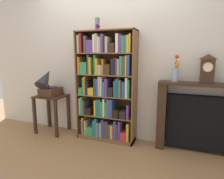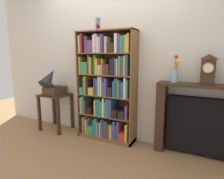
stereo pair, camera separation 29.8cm
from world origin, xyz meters
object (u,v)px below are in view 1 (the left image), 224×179
object	(u,v)px
cup_stack	(97,24)
side_table_left	(52,105)
bookshelf	(106,90)
gramophone	(48,84)
flower_vase	(176,71)
fireplace_mantel	(203,119)
mantel_clock	(207,69)

from	to	relation	value
cup_stack	side_table_left	world-z (taller)	cup_stack
bookshelf	gramophone	size ratio (longest dim) A/B	3.37
cup_stack	flower_vase	world-z (taller)	cup_stack
bookshelf	fireplace_mantel	world-z (taller)	bookshelf
flower_vase	cup_stack	bearing A→B (deg)	-177.08
side_table_left	fireplace_mantel	xyz separation A→B (m)	(2.42, 0.11, 0.01)
bookshelf	cup_stack	xyz separation A→B (m)	(-0.12, -0.02, 0.99)
cup_stack	mantel_clock	distance (m)	1.65
fireplace_mantel	mantel_clock	distance (m)	0.69
flower_vase	mantel_clock	bearing A→B (deg)	0.09
side_table_left	mantel_clock	world-z (taller)	mantel_clock
flower_vase	side_table_left	bearing A→B (deg)	-177.45
cup_stack	fireplace_mantel	bearing A→B (deg)	3.08
cup_stack	mantel_clock	size ratio (longest dim) A/B	0.49
gramophone	flower_vase	distance (m)	2.05
gramophone	fireplace_mantel	size ratio (longest dim) A/B	0.42
gramophone	fireplace_mantel	distance (m)	2.45
mantel_clock	flower_vase	bearing A→B (deg)	-179.91
gramophone	mantel_clock	xyz separation A→B (m)	(2.42, 0.15, 0.31)
bookshelf	cup_stack	distance (m)	1.00
bookshelf	flower_vase	size ratio (longest dim) A/B	4.65
gramophone	mantel_clock	bearing A→B (deg)	3.64
cup_stack	side_table_left	distance (m)	1.59
gramophone	flower_vase	bearing A→B (deg)	4.32
side_table_left	mantel_clock	distance (m)	2.52
fireplace_mantel	mantel_clock	bearing A→B (deg)	-98.21
fireplace_mantel	flower_vase	world-z (taller)	flower_vase
side_table_left	mantel_clock	size ratio (longest dim) A/B	1.75
side_table_left	gramophone	xyz separation A→B (m)	(0.00, -0.06, 0.38)
side_table_left	gramophone	size ratio (longest dim) A/B	1.30
bookshelf	fireplace_mantel	bearing A→B (deg)	2.51
mantel_clock	bookshelf	bearing A→B (deg)	-178.45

